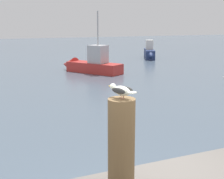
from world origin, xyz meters
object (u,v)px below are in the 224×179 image
object	(u,v)px
seagull	(121,90)
boat_red	(89,64)
mooring_post	(121,142)
boat_navy	(149,52)

from	to	relation	value
seagull	boat_red	bearing A→B (deg)	71.67
mooring_post	boat_red	size ratio (longest dim) A/B	0.23
mooring_post	boat_red	xyz separation A→B (m)	(5.09, 15.37, -1.25)
boat_red	boat_navy	bearing A→B (deg)	34.98
mooring_post	seagull	distance (m)	0.57
seagull	boat_red	world-z (taller)	boat_red
mooring_post	seagull	xyz separation A→B (m)	(-0.00, 0.01, 0.57)
mooring_post	boat_navy	world-z (taller)	mooring_post
boat_navy	seagull	bearing A→B (deg)	-121.14
seagull	boat_navy	distance (m)	23.96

